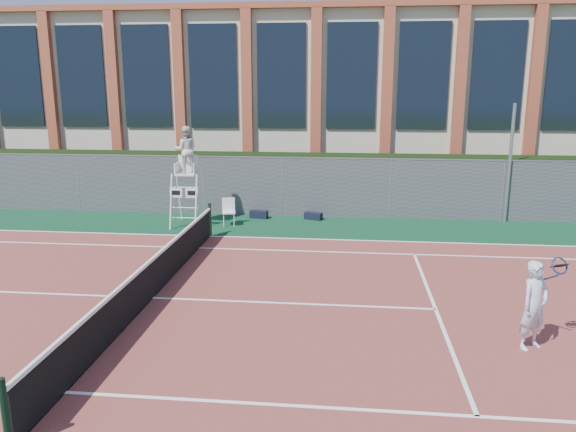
# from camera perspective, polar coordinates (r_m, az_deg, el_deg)

# --- Properties ---
(ground) EXTENTS (120.00, 120.00, 0.00)m
(ground) POSITION_cam_1_polar(r_m,az_deg,el_deg) (13.44, -13.62, -8.21)
(ground) COLOR #233814
(apron) EXTENTS (36.00, 20.00, 0.01)m
(apron) POSITION_cam_1_polar(r_m,az_deg,el_deg) (14.32, -12.29, -6.77)
(apron) COLOR #0B3319
(apron) RESTS_ON ground
(tennis_court) EXTENTS (23.77, 10.97, 0.02)m
(tennis_court) POSITION_cam_1_polar(r_m,az_deg,el_deg) (13.43, -13.62, -8.13)
(tennis_court) COLOR brown
(tennis_court) RESTS_ON apron
(tennis_net) EXTENTS (0.10, 11.30, 1.10)m
(tennis_net) POSITION_cam_1_polar(r_m,az_deg,el_deg) (13.26, -13.74, -6.05)
(tennis_net) COLOR black
(tennis_net) RESTS_ON ground
(fence) EXTENTS (40.00, 0.06, 2.20)m
(fence) POSITION_cam_1_polar(r_m,az_deg,el_deg) (21.35, -5.94, 3.03)
(fence) COLOR #595E60
(fence) RESTS_ON ground
(hedge) EXTENTS (40.00, 1.40, 2.20)m
(hedge) POSITION_cam_1_polar(r_m,az_deg,el_deg) (22.51, -5.31, 3.57)
(hedge) COLOR black
(hedge) RESTS_ON ground
(building) EXTENTS (45.00, 10.60, 8.22)m
(building) POSITION_cam_1_polar(r_m,az_deg,el_deg) (30.04, -2.42, 11.82)
(building) COLOR #BEB79D
(building) RESTS_ON ground
(steel_pole) EXTENTS (0.12, 0.12, 4.22)m
(steel_pole) POSITION_cam_1_polar(r_m,az_deg,el_deg) (21.42, 21.59, 4.96)
(steel_pole) COLOR #9EA0A5
(steel_pole) RESTS_ON ground
(umpire_chair) EXTENTS (0.98, 1.50, 3.50)m
(umpire_chair) POSITION_cam_1_polar(r_m,az_deg,el_deg) (19.73, -10.33, 6.36)
(umpire_chair) COLOR white
(umpire_chair) RESTS_ON ground
(plastic_chair) EXTENTS (0.53, 0.53, 0.96)m
(plastic_chair) POSITION_cam_1_polar(r_m,az_deg,el_deg) (19.82, -6.05, 0.70)
(plastic_chair) COLOR silver
(plastic_chair) RESTS_ON apron
(sports_bag_near) EXTENTS (0.70, 0.37, 0.28)m
(sports_bag_near) POSITION_cam_1_polar(r_m,az_deg,el_deg) (20.83, -2.98, 0.17)
(sports_bag_near) COLOR black
(sports_bag_near) RESTS_ON apron
(sports_bag_far) EXTENTS (0.70, 0.49, 0.26)m
(sports_bag_far) POSITION_cam_1_polar(r_m,az_deg,el_deg) (20.62, 2.59, 0.01)
(sports_bag_far) COLOR black
(sports_bag_far) RESTS_ON apron
(tennis_player) EXTENTS (1.00, 0.77, 1.70)m
(tennis_player) POSITION_cam_1_polar(r_m,az_deg,el_deg) (11.35, 23.76, -8.28)
(tennis_player) COLOR silver
(tennis_player) RESTS_ON tennis_court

